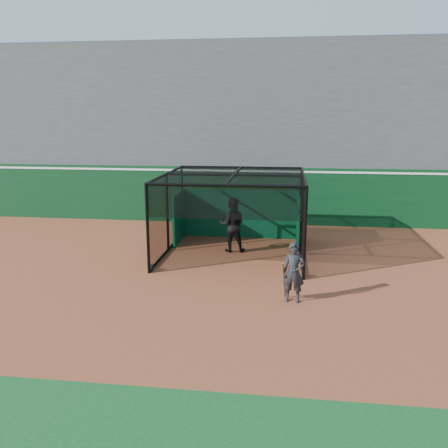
# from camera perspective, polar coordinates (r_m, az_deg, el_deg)

# --- Properties ---
(ground) EXTENTS (120.00, 120.00, 0.00)m
(ground) POSITION_cam_1_polar(r_m,az_deg,el_deg) (13.33, -1.42, -7.79)
(ground) COLOR brown
(ground) RESTS_ON ground
(outfield_wall) EXTENTS (50.00, 0.50, 2.50)m
(outfield_wall) POSITION_cam_1_polar(r_m,az_deg,el_deg) (21.18, 2.09, 3.61)
(outfield_wall) COLOR #093517
(outfield_wall) RESTS_ON ground
(grandstand) EXTENTS (50.00, 7.85, 8.95)m
(grandstand) POSITION_cam_1_polar(r_m,az_deg,el_deg) (24.66, 3.00, 12.36)
(grandstand) COLOR #4C4C4F
(grandstand) RESTS_ON ground
(batting_cage) EXTENTS (4.76, 4.95, 2.75)m
(batting_cage) POSITION_cam_1_polar(r_m,az_deg,el_deg) (16.29, 1.18, 1.09)
(batting_cage) COLOR black
(batting_cage) RESTS_ON ground
(batter) EXTENTS (1.01, 0.83, 1.92)m
(batter) POSITION_cam_1_polar(r_m,az_deg,el_deg) (16.66, 0.99, -0.09)
(batter) COLOR black
(batter) RESTS_ON ground
(on_deck_player) EXTENTS (0.64, 0.47, 1.57)m
(on_deck_player) POSITION_cam_1_polar(r_m,az_deg,el_deg) (12.32, 8.37, -5.80)
(on_deck_player) COLOR black
(on_deck_player) RESTS_ON ground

